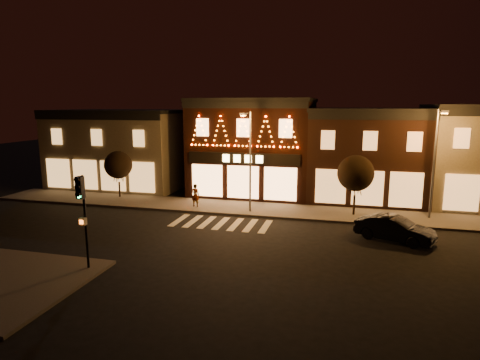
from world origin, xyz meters
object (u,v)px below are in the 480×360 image
at_px(streetlamp_mid, 249,154).
at_px(dark_sedan, 395,229).
at_px(pedestrian, 195,195).
at_px(traffic_signal_near, 82,204).

relative_size(streetlamp_mid, dark_sedan, 1.63).
height_order(dark_sedan, pedestrian, pedestrian).
bearing_deg(dark_sedan, streetlamp_mid, 93.02).
xyz_separation_m(streetlamp_mid, pedestrian, (-4.32, 0.58, -3.32)).
bearing_deg(dark_sedan, traffic_signal_near, 144.09).
distance_m(streetlamp_mid, pedestrian, 5.48).
xyz_separation_m(traffic_signal_near, streetlamp_mid, (5.04, 12.05, 1.05)).
bearing_deg(pedestrian, dark_sedan, 169.36).
height_order(streetlamp_mid, dark_sedan, streetlamp_mid).
bearing_deg(traffic_signal_near, pedestrian, 87.92).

